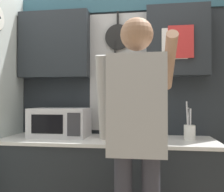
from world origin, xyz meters
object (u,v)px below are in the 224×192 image
at_px(microwave, 60,122).
at_px(person, 137,125).
at_px(knife_block, 110,127).
at_px(utensil_crock, 189,131).

bearing_deg(microwave, person, -40.68).
relative_size(microwave, person, 0.30).
bearing_deg(knife_block, utensil_crock, 0.14).
bearing_deg(person, utensil_crock, 56.33).
bearing_deg(knife_block, microwave, -179.89).
bearing_deg(person, knife_block, 113.00).
xyz_separation_m(utensil_crock, person, (-0.44, -0.66, 0.11)).
bearing_deg(microwave, knife_block, 0.11).
distance_m(knife_block, person, 0.72).
distance_m(microwave, utensil_crock, 1.21).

